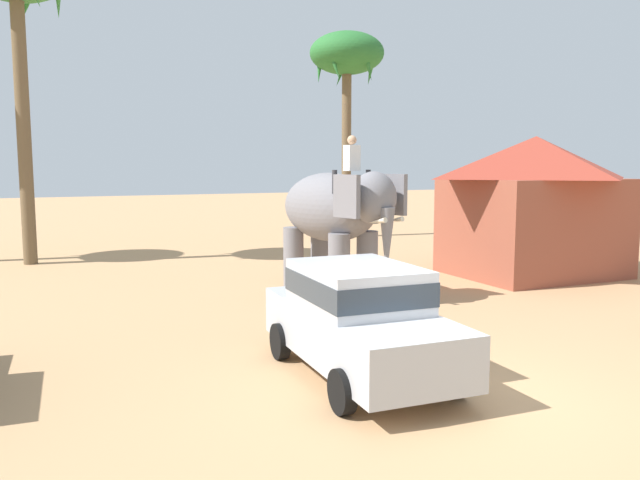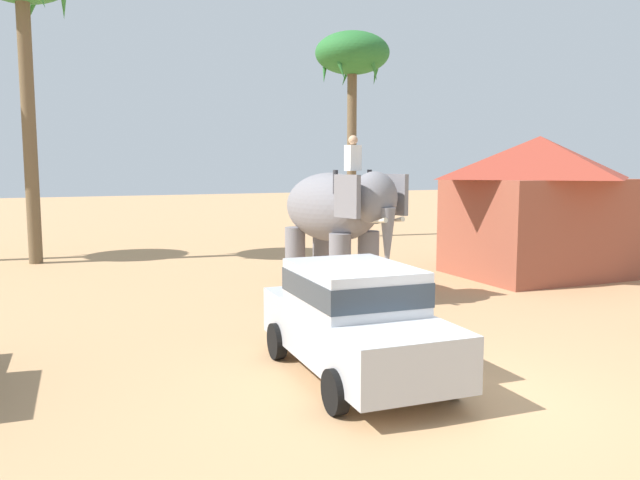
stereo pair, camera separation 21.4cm
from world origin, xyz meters
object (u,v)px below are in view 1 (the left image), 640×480
object	(u,v)px
car_sedan_foreground	(359,316)
elephant_with_mahout	(336,214)
roadside_hut	(534,202)
palm_tree_behind_elephant	(347,60)

from	to	relation	value
car_sedan_foreground	elephant_with_mahout	distance (m)	6.29
roadside_hut	elephant_with_mahout	bearing A→B (deg)	-178.96
car_sedan_foreground	palm_tree_behind_elephant	world-z (taller)	palm_tree_behind_elephant
car_sedan_foreground	roadside_hut	distance (m)	10.63
elephant_with_mahout	roadside_hut	distance (m)	6.42
car_sedan_foreground	palm_tree_behind_elephant	distance (m)	19.94
palm_tree_behind_elephant	roadside_hut	size ratio (longest dim) A/B	1.75
car_sedan_foreground	roadside_hut	bearing A→B (deg)	33.51
palm_tree_behind_elephant	roadside_hut	distance (m)	12.32
car_sedan_foreground	elephant_with_mahout	world-z (taller)	elephant_with_mahout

